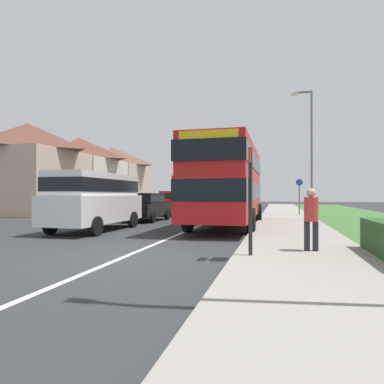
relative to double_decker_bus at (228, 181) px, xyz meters
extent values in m
plane|color=#2D3033|center=(-1.39, -8.03, -2.14)|extent=(120.00, 120.00, 0.00)
cube|color=silver|center=(-1.39, -0.03, -2.14)|extent=(0.14, 60.00, 0.01)
cube|color=gray|center=(2.81, -2.03, -2.08)|extent=(3.20, 68.00, 0.12)
cube|color=red|center=(0.00, 0.00, -0.82)|extent=(2.50, 9.61, 1.65)
cube|color=red|center=(0.00, 0.00, 0.78)|extent=(2.45, 9.42, 1.55)
cube|color=black|center=(0.00, 0.00, -0.49)|extent=(2.53, 9.66, 0.76)
cube|color=black|center=(0.00, 0.00, 0.86)|extent=(2.53, 9.66, 0.72)
cube|color=gold|center=(0.00, -4.76, 1.28)|extent=(2.00, 0.08, 0.44)
cylinder|color=black|center=(-1.25, 2.98, -1.64)|extent=(0.30, 1.00, 1.00)
cylinder|color=black|center=(1.25, 2.98, -1.64)|extent=(0.30, 1.00, 1.00)
cylinder|color=black|center=(-1.25, -2.64, -1.64)|extent=(0.30, 1.00, 1.00)
cylinder|color=black|center=(1.25, -2.64, -1.64)|extent=(0.30, 1.00, 1.00)
cube|color=silver|center=(-5.11, -3.09, -1.23)|extent=(1.95, 5.15, 1.10)
cube|color=silver|center=(-5.11, -3.09, -0.22)|extent=(1.72, 4.74, 0.90)
cube|color=black|center=(-5.11, -3.09, -0.27)|extent=(1.76, 4.79, 0.51)
cylinder|color=black|center=(-6.07, -1.49, -1.78)|extent=(0.20, 0.72, 0.72)
cylinder|color=black|center=(-4.16, -1.49, -1.78)|extent=(0.20, 0.72, 0.72)
cylinder|color=black|center=(-6.07, -4.68, -1.78)|extent=(0.20, 0.72, 0.72)
cylinder|color=black|center=(-4.16, -4.68, -1.78)|extent=(0.20, 0.72, 0.72)
cube|color=black|center=(-4.95, 2.10, -1.49)|extent=(1.72, 3.91, 0.70)
cube|color=black|center=(-4.95, 1.90, -0.85)|extent=(1.51, 2.15, 0.57)
cube|color=black|center=(-4.95, 1.90, -0.88)|extent=(1.55, 2.17, 0.32)
cylinder|color=black|center=(-5.79, 3.31, -1.84)|extent=(0.20, 0.60, 0.60)
cylinder|color=black|center=(-4.11, 3.31, -1.84)|extent=(0.20, 0.60, 0.60)
cylinder|color=black|center=(-5.79, 0.88, -1.84)|extent=(0.20, 0.60, 0.60)
cylinder|color=black|center=(-4.11, 0.88, -1.84)|extent=(0.20, 0.60, 0.60)
cube|color=#B21E1E|center=(-4.86, 7.33, -1.45)|extent=(1.72, 4.06, 0.78)
cube|color=#B21E1E|center=(-4.86, 7.12, -0.74)|extent=(1.51, 2.23, 0.64)
cube|color=black|center=(-4.86, 7.12, -0.77)|extent=(1.54, 2.25, 0.36)
cylinder|color=black|center=(-5.70, 8.59, -1.84)|extent=(0.20, 0.60, 0.60)
cylinder|color=black|center=(-4.02, 8.59, -1.84)|extent=(0.20, 0.60, 0.60)
cylinder|color=black|center=(-5.70, 6.07, -1.84)|extent=(0.20, 0.60, 0.60)
cylinder|color=black|center=(-4.02, 6.07, -1.84)|extent=(0.20, 0.60, 0.60)
cylinder|color=#23232D|center=(2.93, -6.79, -1.72)|extent=(0.14, 0.14, 0.85)
cylinder|color=#23232D|center=(3.13, -6.79, -1.72)|extent=(0.14, 0.14, 0.85)
cylinder|color=#BF3333|center=(3.03, -6.79, -0.99)|extent=(0.34, 0.34, 0.60)
sphere|color=tan|center=(3.03, -6.79, -0.58)|extent=(0.22, 0.22, 0.22)
cylinder|color=black|center=(1.61, -7.76, -0.84)|extent=(0.09, 0.09, 2.60)
cube|color=red|center=(1.61, -7.76, 0.26)|extent=(0.04, 0.44, 0.32)
cube|color=black|center=(1.61, -7.74, -0.59)|extent=(0.06, 0.52, 0.68)
cylinder|color=slate|center=(3.68, 7.87, -1.09)|extent=(0.08, 0.08, 2.10)
cylinder|color=blue|center=(3.68, 7.87, 0.16)|extent=(0.44, 0.03, 0.44)
cylinder|color=slate|center=(4.09, 3.90, 1.48)|extent=(0.12, 0.12, 7.23)
cube|color=slate|center=(3.64, 3.90, 5.04)|extent=(0.90, 0.10, 0.10)
cube|color=silver|center=(3.19, 3.90, 4.97)|extent=(0.36, 0.20, 0.14)
cube|color=#C1A88E|center=(-16.25, 5.99, 0.26)|extent=(7.09, 6.71, 4.79)
pyramid|color=brown|center=(-16.25, 5.99, 3.73)|extent=(7.09, 6.71, 2.14)
cube|color=beige|center=(-16.25, 12.83, 0.26)|extent=(7.09, 6.71, 4.79)
pyramid|color=brown|center=(-16.25, 12.83, 3.73)|extent=(7.09, 6.71, 2.14)
cube|color=#C1A88E|center=(-16.25, 19.68, 0.26)|extent=(7.09, 6.71, 4.79)
pyramid|color=brown|center=(-16.25, 19.68, 3.73)|extent=(7.09, 6.71, 2.14)
camera|label=1|loc=(2.19, -15.52, -0.61)|focal=31.15mm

